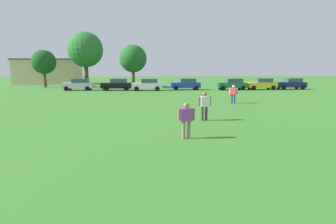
{
  "coord_description": "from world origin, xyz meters",
  "views": [
    {
      "loc": [
        1.71,
        1.6,
        3.19
      ],
      "look_at": [
        2.28,
        10.92,
        1.71
      ],
      "focal_mm": 29.65,
      "sensor_mm": 36.0,
      "label": 1
    }
  ],
  "objects": [
    {
      "name": "tree_far_right",
      "position": [
        -1.2,
        47.56,
        4.66
      ],
      "size": [
        4.43,
        4.43,
        6.9
      ],
      "color": "brown",
      "rests_on": "ground"
    },
    {
      "name": "adult_bystander",
      "position": [
        3.29,
        13.89,
        0.98
      ],
      "size": [
        0.79,
        0.33,
        1.66
      ],
      "rotation": [
        0.0,
        0.0,
        0.04
      ],
      "color": "#8C7259",
      "rests_on": "ground"
    },
    {
      "name": "tree_center",
      "position": [
        -9.32,
        50.04,
        6.22
      ],
      "size": [
        5.91,
        5.91,
        9.21
      ],
      "color": "brown",
      "rests_on": "ground"
    },
    {
      "name": "house_left",
      "position": [
        -18.95,
        59.32,
        2.5
      ],
      "size": [
        12.49,
        6.24,
        4.99
      ],
      "color": "beige",
      "rests_on": "ground"
    },
    {
      "name": "ground_plane",
      "position": [
        0.0,
        30.0,
        0.0
      ],
      "size": [
        160.0,
        160.0,
        0.0
      ],
      "primitive_type": "plane",
      "color": "#387528"
    },
    {
      "name": "parked_car_black_1",
      "position": [
        -3.21,
        41.97,
        0.86
      ],
      "size": [
        4.3,
        2.02,
        1.68
      ],
      "rotation": [
        0.0,
        0.0,
        3.14
      ],
      "color": "black",
      "rests_on": "ground"
    },
    {
      "name": "tree_far_left",
      "position": [
        -15.97,
        49.15,
        4.15
      ],
      "size": [
        3.94,
        3.94,
        6.15
      ],
      "color": "brown",
      "rests_on": "ground"
    },
    {
      "name": "parked_car_navy_6",
      "position": [
        22.81,
        42.39,
        0.86
      ],
      "size": [
        4.3,
        2.02,
        1.68
      ],
      "rotation": [
        0.0,
        0.0,
        3.14
      ],
      "color": "#141E4C",
      "rests_on": "ground"
    },
    {
      "name": "parked_car_white_2",
      "position": [
        1.2,
        41.44,
        0.86
      ],
      "size": [
        4.3,
        2.02,
        1.68
      ],
      "rotation": [
        0.0,
        0.0,
        3.14
      ],
      "color": "white",
      "rests_on": "ground"
    },
    {
      "name": "bystander_midfield",
      "position": [
        4.95,
        18.21,
        1.04
      ],
      "size": [
        0.82,
        0.44,
        1.76
      ],
      "rotation": [
        0.0,
        0.0,
        3.37
      ],
      "color": "#3F3833",
      "rests_on": "ground"
    },
    {
      "name": "parked_car_blue_3",
      "position": [
        6.83,
        42.29,
        0.86
      ],
      "size": [
        4.3,
        2.02,
        1.68
      ],
      "rotation": [
        0.0,
        0.0,
        3.14
      ],
      "color": "#1E38AD",
      "rests_on": "ground"
    },
    {
      "name": "parked_car_silver_0",
      "position": [
        -8.7,
        42.35,
        0.86
      ],
      "size": [
        4.3,
        2.02,
        1.68
      ],
      "rotation": [
        0.0,
        0.0,
        3.14
      ],
      "color": "silver",
      "rests_on": "ground"
    },
    {
      "name": "parked_car_yellow_5",
      "position": [
        18.17,
        42.07,
        0.86
      ],
      "size": [
        4.3,
        2.02,
        1.68
      ],
      "rotation": [
        0.0,
        0.0,
        3.14
      ],
      "color": "yellow",
      "rests_on": "ground"
    },
    {
      "name": "bystander_near_trees",
      "position": [
        9.17,
        26.37,
        0.99
      ],
      "size": [
        0.69,
        0.55,
        1.67
      ],
      "rotation": [
        0.0,
        0.0,
        2.58
      ],
      "color": "navy",
      "rests_on": "ground"
    },
    {
      "name": "parked_car_green_4",
      "position": [
        13.57,
        41.74,
        0.86
      ],
      "size": [
        4.3,
        2.02,
        1.68
      ],
      "rotation": [
        0.0,
        0.0,
        3.14
      ],
      "color": "#196B38",
      "rests_on": "ground"
    }
  ]
}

